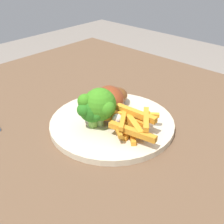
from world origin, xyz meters
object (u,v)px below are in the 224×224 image
object	(u,v)px
dining_table	(110,166)
chicken_drumstick_near	(112,99)
broccoli_floret_front	(92,108)
chicken_drumstick_far	(110,99)
carrot_fries_pile	(132,122)
dinner_plate	(112,123)
broccoli_floret_middle	(98,104)

from	to	relation	value
dining_table	chicken_drumstick_near	distance (m)	0.16
broccoli_floret_front	chicken_drumstick_near	xyz separation A→B (m)	(0.02, -0.08, -0.02)
dining_table	chicken_drumstick_far	distance (m)	0.16
broccoli_floret_front	carrot_fries_pile	bearing A→B (deg)	-151.62
dining_table	carrot_fries_pile	xyz separation A→B (m)	(-0.07, 0.02, 0.16)
dining_table	carrot_fries_pile	distance (m)	0.18
dinner_plate	broccoli_floret_middle	bearing A→B (deg)	73.88
dinner_plate	chicken_drumstick_near	bearing A→B (deg)	-46.11
carrot_fries_pile	chicken_drumstick_near	distance (m)	0.10
dinner_plate	chicken_drumstick_near	distance (m)	0.06
broccoli_floret_middle	carrot_fries_pile	distance (m)	0.07
dining_table	chicken_drumstick_near	xyz separation A→B (m)	(0.02, -0.02, 0.16)
dining_table	dinner_plate	size ratio (longest dim) A/B	3.72
dining_table	broccoli_floret_middle	distance (m)	0.19
dining_table	carrot_fries_pile	world-z (taller)	carrot_fries_pile
broccoli_floret_front	chicken_drumstick_near	world-z (taller)	broccoli_floret_front
broccoli_floret_front	broccoli_floret_middle	distance (m)	0.02
chicken_drumstick_far	broccoli_floret_front	bearing A→B (deg)	104.16
broccoli_floret_middle	chicken_drumstick_near	distance (m)	0.08
dining_table	dinner_plate	xyz separation A→B (m)	(-0.02, 0.02, 0.13)
dinner_plate	carrot_fries_pile	size ratio (longest dim) A/B	1.86
dining_table	carrot_fries_pile	size ratio (longest dim) A/B	6.92
carrot_fries_pile	dinner_plate	bearing A→B (deg)	-1.62
carrot_fries_pile	broccoli_floret_middle	bearing A→B (deg)	24.28
dining_table	broccoli_floret_middle	xyz separation A→B (m)	(-0.01, 0.04, 0.18)
dining_table	broccoli_floret_front	bearing A→B (deg)	95.23
broccoli_floret_front	chicken_drumstick_far	xyz separation A→B (m)	(0.02, -0.07, -0.01)
carrot_fries_pile	chicken_drumstick_far	bearing A→B (deg)	-21.15
carrot_fries_pile	chicken_drumstick_near	bearing A→B (deg)	-24.36
chicken_drumstick_far	carrot_fries_pile	bearing A→B (deg)	158.85
chicken_drumstick_near	chicken_drumstick_far	size ratio (longest dim) A/B	1.10
dining_table	chicken_drumstick_near	size ratio (longest dim) A/B	6.77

